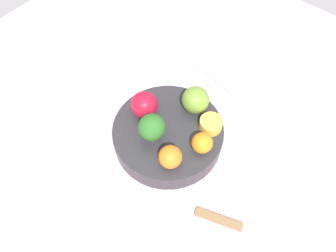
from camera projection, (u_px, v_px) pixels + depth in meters
name	position (u px, v px, depth m)	size (l,w,h in m)	color
ground_plane	(168.00, 144.00, 0.70)	(6.00, 6.00, 0.00)	gray
table_surface	(168.00, 142.00, 0.69)	(1.20, 1.20, 0.02)	silver
bowl	(168.00, 134.00, 0.67)	(0.22, 0.22, 0.04)	#2D2D33
broccoli	(152.00, 127.00, 0.61)	(0.05, 0.05, 0.06)	#8CB76B
apple_red	(195.00, 100.00, 0.65)	(0.06, 0.06, 0.06)	olive
apple_green	(144.00, 105.00, 0.65)	(0.05, 0.05, 0.05)	#B7142D
orange_front	(202.00, 143.00, 0.61)	(0.04, 0.04, 0.04)	orange
orange_back	(170.00, 157.00, 0.59)	(0.04, 0.04, 0.04)	orange
small_cup	(211.00, 124.00, 0.64)	(0.05, 0.05, 0.02)	#F4CC4C
napkin	(229.00, 61.00, 0.80)	(0.16, 0.16, 0.01)	beige
spoon	(219.00, 219.00, 0.59)	(0.04, 0.09, 0.01)	olive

